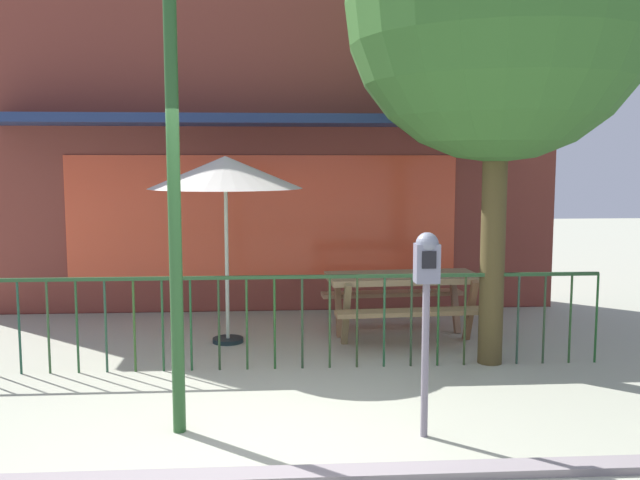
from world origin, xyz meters
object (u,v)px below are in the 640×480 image
at_px(picnic_table_left, 403,288).
at_px(patio_umbrella, 225,173).
at_px(parking_meter_far, 427,280).
at_px(street_tree, 500,7).
at_px(street_lamp, 172,124).

height_order(picnic_table_left, patio_umbrella, patio_umbrella).
bearing_deg(patio_umbrella, picnic_table_left, 1.11).
relative_size(picnic_table_left, parking_meter_far, 1.19).
bearing_deg(parking_meter_far, street_tree, 59.27).
distance_m(picnic_table_left, street_lamp, 3.97).
distance_m(street_tree, street_lamp, 3.66).
relative_size(patio_umbrella, street_lamp, 0.60).
relative_size(parking_meter_far, street_tree, 0.30).
bearing_deg(street_lamp, parking_meter_far, -6.80).
distance_m(patio_umbrella, street_tree, 3.42).
xyz_separation_m(parking_meter_far, street_lamp, (-1.89, 0.23, 1.17)).
xyz_separation_m(picnic_table_left, street_tree, (0.73, -1.06, 3.03)).
xyz_separation_m(patio_umbrella, street_tree, (2.81, -1.02, 1.66)).
distance_m(parking_meter_far, street_tree, 3.26).
bearing_deg(picnic_table_left, patio_umbrella, -178.89).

